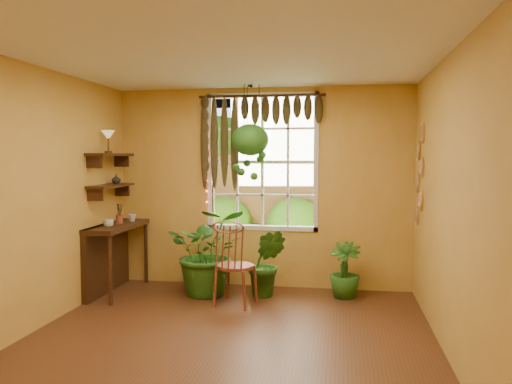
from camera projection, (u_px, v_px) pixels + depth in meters
floor at (224, 347)px, 4.65m from camera, size 4.50×4.50×0.00m
ceiling at (223, 53)px, 4.46m from camera, size 4.50×4.50×0.00m
wall_back at (262, 188)px, 6.77m from camera, size 4.00×0.00×4.00m
wall_left at (25, 200)px, 4.90m from camera, size 0.00×4.50×4.50m
wall_right at (453, 207)px, 4.22m from camera, size 0.00×4.50×4.50m
window at (262, 162)px, 6.78m from camera, size 1.52×0.10×1.86m
valance_vine at (255, 119)px, 6.63m from camera, size 1.70×0.12×1.10m
string_lights at (207, 158)px, 6.81m from camera, size 0.03×0.03×1.54m
wall_plates at (419, 175)px, 5.97m from camera, size 0.04×0.32×1.10m
counter_ledge at (110, 250)px, 6.51m from camera, size 0.40×1.20×0.90m
shelf_lower at (111, 186)px, 6.44m from camera, size 0.25×0.90×0.04m
shelf_upper at (110, 155)px, 6.42m from camera, size 0.25×0.90×0.04m
backyard at (305, 178)px, 11.28m from camera, size 14.00×10.00×12.00m
windsor_chair at (234, 277)px, 5.95m from camera, size 0.52×0.54×1.18m
potted_plant_left at (209, 251)px, 6.38m from camera, size 1.23×1.14×1.13m
potted_plant_mid at (266, 263)px, 6.31m from camera, size 0.48×0.39×0.86m
potted_plant_right at (345, 270)px, 6.27m from camera, size 0.45×0.45×0.70m
hanging_basket at (250, 143)px, 6.46m from camera, size 0.48×0.48×1.25m
cup_a at (109, 223)px, 6.18m from camera, size 0.15×0.15×0.10m
cup_b at (132, 218)px, 6.73m from camera, size 0.11×0.11×0.10m
brush_jar at (119, 214)px, 6.52m from camera, size 0.09×0.09×0.33m
shelf_vase at (116, 179)px, 6.58m from camera, size 0.14×0.14×0.12m
tiffany_lamp at (108, 136)px, 6.31m from camera, size 0.17×0.17×0.29m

